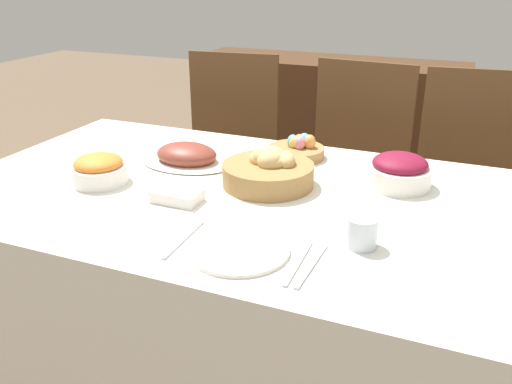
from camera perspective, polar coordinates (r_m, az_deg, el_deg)
name	(u,v)px	position (r m, az deg, el deg)	size (l,w,h in m)	color
dining_table	(270,312)	(1.68, 1.48, -12.47)	(1.86, 0.97, 0.76)	silver
chair_far_left	(227,159)	(2.50, -3.09, 3.45)	(0.46, 0.46, 0.99)	brown
chair_far_right	(469,194)	(2.29, 21.49, -0.17)	(0.46, 0.46, 0.99)	brown
chair_far_center	(351,177)	(2.33, 9.93, 1.57)	(0.46, 0.46, 0.99)	brown
sideboard	(326,135)	(3.19, 7.36, 5.95)	(1.49, 0.44, 0.86)	#4C2D19
bread_basket	(269,171)	(1.56, 1.35, 2.25)	(0.26, 0.26, 0.11)	#9E7542
egg_basket	(297,150)	(1.80, 4.35, 4.47)	(0.19, 0.19, 0.08)	#9E7542
ham_platter	(187,156)	(1.75, -7.31, 3.77)	(0.31, 0.22, 0.07)	silver
carrot_bowl	(99,170)	(1.64, -16.20, 2.29)	(0.17, 0.17, 0.09)	silver
beet_salad_bowl	(399,171)	(1.60, 14.86, 2.14)	(0.18, 0.18, 0.10)	silver
dinner_plate	(239,250)	(1.22, -1.84, -6.09)	(0.23, 0.23, 0.01)	silver
fork	(184,239)	(1.28, -7.62, -4.96)	(0.02, 0.19, 0.00)	#B7B7BC
knife	(298,263)	(1.17, 4.48, -7.46)	(0.02, 0.19, 0.00)	#B7B7BC
spoon	(312,266)	(1.17, 5.89, -7.73)	(0.02, 0.19, 0.00)	#B7B7BC
drinking_cup	(362,232)	(1.25, 11.05, -4.13)	(0.07, 0.07, 0.07)	silver
butter_dish	(177,196)	(1.47, -8.29, -0.43)	(0.13, 0.08, 0.03)	silver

